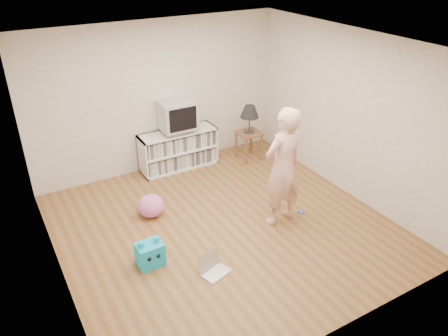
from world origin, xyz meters
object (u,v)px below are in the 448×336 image
laptop (212,267)px  plush_blue (150,254)px  dvd_deck (177,130)px  person (283,167)px  plush_pink (151,206)px  crt_tv (177,115)px  side_table (249,139)px  table_lamp (250,112)px  media_unit (178,149)px

laptop → plush_blue: 0.82m
dvd_deck → person: bearing=-76.2°
plush_pink → crt_tv: bearing=49.8°
side_table → table_lamp: size_ratio=1.07×
dvd_deck → table_lamp: 1.34m
media_unit → table_lamp: size_ratio=2.72×
person → plush_pink: (-1.60, 1.07, -0.72)m
dvd_deck → person: 2.37m
crt_tv → plush_blue: bearing=-122.9°
dvd_deck → crt_tv: size_ratio=0.75×
media_unit → dvd_deck: size_ratio=3.11×
media_unit → crt_tv: size_ratio=2.33×
crt_tv → plush_blue: (-1.46, -2.26, -0.86)m
laptop → plush_pink: bearing=80.7°
crt_tv → dvd_deck: bearing=90.0°
table_lamp → crt_tv: bearing=163.9°
crt_tv → table_lamp: 1.32m
media_unit → side_table: 1.33m
dvd_deck → plush_blue: (-1.46, -2.26, -0.57)m
dvd_deck → laptop: 2.98m
media_unit → person: person is taller
media_unit → person: (0.57, -2.31, 0.54)m
crt_tv → person: 2.37m
crt_tv → plush_blue: crt_tv is taller
media_unit → table_lamp: 1.45m
media_unit → person: size_ratio=0.79×
media_unit → side_table: (1.27, -0.39, 0.07)m
table_lamp → plush_blue: 3.41m
table_lamp → plush_blue: size_ratio=1.34×
person → plush_pink: size_ratio=4.45×
media_unit → plush_blue: 2.71m
dvd_deck → crt_tv: bearing=-90.0°
laptop → dvd_deck: bearing=56.9°
side_table → person: bearing=-110.0°
table_lamp → plush_pink: 2.57m
media_unit → plush_pink: bearing=-129.7°
table_lamp → plush_pink: size_ratio=1.29×
person → plush_blue: bearing=-7.5°
crt_tv → person: (0.57, -2.30, -0.13)m
person → laptop: (-1.40, -0.48, -0.83)m
person → crt_tv: bearing=-82.6°
dvd_deck → crt_tv: crt_tv is taller
media_unit → person: bearing=-76.3°
side_table → media_unit: bearing=163.1°
side_table → plush_pink: bearing=-159.6°
media_unit → plush_blue: (-1.46, -2.28, -0.19)m
media_unit → side_table: size_ratio=2.55×
plush_blue → laptop: bearing=-41.5°
dvd_deck → side_table: (1.27, -0.37, -0.32)m
side_table → table_lamp: 0.53m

